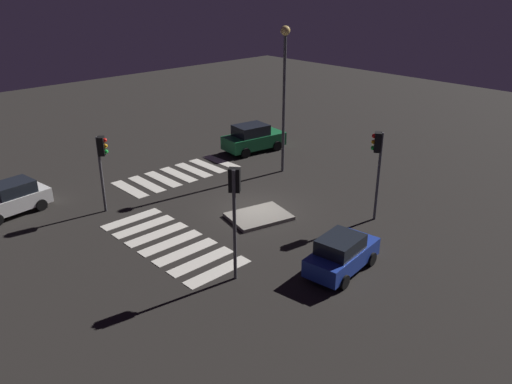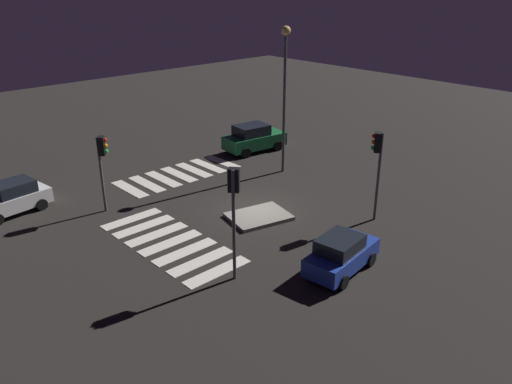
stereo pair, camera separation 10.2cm
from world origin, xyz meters
The scene contains 11 objects.
ground_plane centered at (0.00, 0.00, 0.00)m, with size 80.00×80.00×0.00m, color black.
traffic_island centered at (0.61, 0.86, 0.09)m, with size 3.43×2.87×0.18m.
car_green centered at (-6.58, -7.28, 0.94)m, with size 4.57×2.53×1.91m.
car_blue centered at (1.59, 6.89, 0.80)m, with size 3.88×2.13×1.63m.
car_white centered at (9.51, -8.34, 0.82)m, with size 3.99×2.19×1.67m.
traffic_light_east centered at (5.79, -5.18, 3.08)m, with size 0.53×0.54×4.06m.
traffic_light_north centered at (5.11, 4.23, 3.59)m, with size 0.53×0.54×4.74m.
traffic_light_west centered at (-3.50, 4.86, 3.45)m, with size 0.54×0.53×4.55m.
street_lamp centered at (-5.19, -3.06, 5.89)m, with size 0.56×0.56×8.82m.
crosswalk_near centered at (0.00, -7.05, 0.01)m, with size 7.60×3.20×0.02m.
crosswalk_side centered at (5.43, 0.00, 0.01)m, with size 3.20×7.60×0.02m.
Camera 2 is at (16.89, 18.10, 11.47)m, focal length 36.12 mm.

